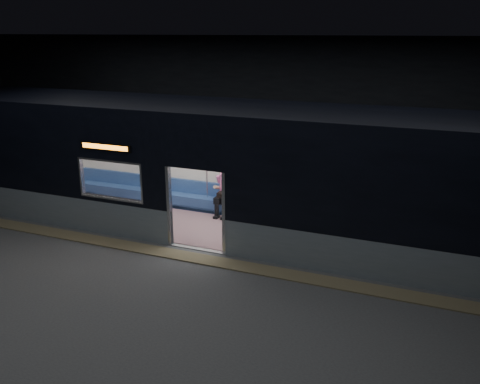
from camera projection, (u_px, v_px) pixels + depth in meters
The scene contains 7 objects.
station_floor at pixel (177, 267), 11.59m from camera, with size 24.00×14.00×0.01m, color #47494C.
station_envelope at pixel (170, 106), 10.47m from camera, with size 24.00×14.00×5.00m.
tactile_strip at pixel (188, 257), 12.07m from camera, with size 22.80×0.50×0.03m, color #8C7F59.
metro_car at pixel (221, 163), 13.27m from camera, with size 18.00×3.04×3.35m.
passenger at pixel (226, 187), 14.57m from camera, with size 0.49×0.79×1.48m.
handbag at pixel (223, 195), 14.38m from camera, with size 0.29×0.25×0.15m, color black.
transit_map at pixel (323, 172), 13.67m from camera, with size 1.08×0.03×0.70m, color white.
Camera 1 is at (5.28, -9.21, 5.15)m, focal length 38.00 mm.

